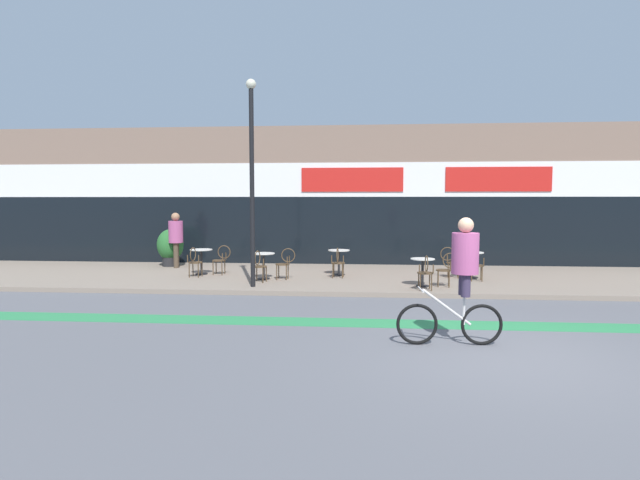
{
  "coord_description": "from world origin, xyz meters",
  "views": [
    {
      "loc": [
        -2.18,
        -7.71,
        2.37
      ],
      "look_at": [
        -3.38,
        6.83,
        1.23
      ],
      "focal_mm": 28.0,
      "sensor_mm": 36.0,
      "label": 1
    }
  ],
  "objects_px": {
    "cafe_chair_2_near": "(338,260)",
    "planter_pot": "(170,247)",
    "bistro_table_0": "(201,257)",
    "cafe_chair_4_side": "(451,260)",
    "cafe_chair_4_near": "(477,263)",
    "cafe_chair_1_side": "(285,261)",
    "lamp_post": "(252,169)",
    "cafe_chair_1_near": "(259,264)",
    "cafe_chair_3_near": "(426,270)",
    "bistro_table_1": "(264,261)",
    "cafe_chair_0_side": "(221,258)",
    "bistro_table_3": "(423,267)",
    "bistro_table_4": "(472,260)",
    "cyclist_0": "(461,272)",
    "pedestrian_near_end": "(176,235)",
    "cafe_chair_0_near": "(194,260)",
    "bistro_table_2": "(339,257)",
    "cafe_chair_3_side": "(447,267)"
  },
  "relations": [
    {
      "from": "bistro_table_4",
      "to": "cafe_chair_3_near",
      "type": "relative_size",
      "value": 0.84
    },
    {
      "from": "cyclist_0",
      "to": "cafe_chair_3_near",
      "type": "bearing_deg",
      "value": -92.78
    },
    {
      "from": "bistro_table_3",
      "to": "bistro_table_4",
      "type": "distance_m",
      "value": 2.29
    },
    {
      "from": "cafe_chair_0_near",
      "to": "cafe_chair_0_side",
      "type": "bearing_deg",
      "value": -41.7
    },
    {
      "from": "bistro_table_0",
      "to": "cafe_chair_4_near",
      "type": "xyz_separation_m",
      "value": [
        8.14,
        -0.65,
        -0.03
      ]
    },
    {
      "from": "bistro_table_1",
      "to": "cafe_chair_1_side",
      "type": "relative_size",
      "value": 0.84
    },
    {
      "from": "cafe_chair_4_near",
      "to": "cafe_chair_3_side",
      "type": "bearing_deg",
      "value": 141.15
    },
    {
      "from": "cafe_chair_4_near",
      "to": "planter_pot",
      "type": "xyz_separation_m",
      "value": [
        -9.83,
        2.49,
        0.16
      ]
    },
    {
      "from": "cafe_chair_4_near",
      "to": "bistro_table_4",
      "type": "bearing_deg",
      "value": 5.81
    },
    {
      "from": "cafe_chair_3_near",
      "to": "cafe_chair_4_side",
      "type": "distance_m",
      "value": 2.45
    },
    {
      "from": "cyclist_0",
      "to": "cafe_chair_1_side",
      "type": "bearing_deg",
      "value": -59.83
    },
    {
      "from": "bistro_table_2",
      "to": "cafe_chair_0_side",
      "type": "height_order",
      "value": "cafe_chair_0_side"
    },
    {
      "from": "cafe_chair_2_near",
      "to": "cafe_chair_3_near",
      "type": "relative_size",
      "value": 1.0
    },
    {
      "from": "cafe_chair_2_near",
      "to": "lamp_post",
      "type": "distance_m",
      "value": 3.74
    },
    {
      "from": "cafe_chair_1_side",
      "to": "pedestrian_near_end",
      "type": "xyz_separation_m",
      "value": [
        -4.06,
        2.23,
        0.59
      ]
    },
    {
      "from": "bistro_table_0",
      "to": "cyclist_0",
      "type": "relative_size",
      "value": 0.37
    },
    {
      "from": "cafe_chair_0_side",
      "to": "cafe_chair_3_near",
      "type": "distance_m",
      "value": 6.31
    },
    {
      "from": "cafe_chair_2_near",
      "to": "bistro_table_1",
      "type": "bearing_deg",
      "value": 103.02
    },
    {
      "from": "bistro_table_0",
      "to": "cafe_chair_4_side",
      "type": "relative_size",
      "value": 0.86
    },
    {
      "from": "cafe_chair_2_near",
      "to": "cafe_chair_4_side",
      "type": "bearing_deg",
      "value": -80.15
    },
    {
      "from": "cafe_chair_0_near",
      "to": "cafe_chair_3_near",
      "type": "relative_size",
      "value": 1.0
    },
    {
      "from": "cafe_chair_1_side",
      "to": "lamp_post",
      "type": "height_order",
      "value": "lamp_post"
    },
    {
      "from": "planter_pot",
      "to": "cafe_chair_0_near",
      "type": "bearing_deg",
      "value": -55.51
    },
    {
      "from": "bistro_table_0",
      "to": "cafe_chair_4_side",
      "type": "distance_m",
      "value": 7.52
    },
    {
      "from": "bistro_table_4",
      "to": "cafe_chair_4_near",
      "type": "xyz_separation_m",
      "value": [
        -0.01,
        -0.63,
        -0.02
      ]
    },
    {
      "from": "cafe_chair_2_near",
      "to": "pedestrian_near_end",
      "type": "bearing_deg",
      "value": 74.74
    },
    {
      "from": "cafe_chair_2_near",
      "to": "planter_pot",
      "type": "xyz_separation_m",
      "value": [
        -5.91,
        2.24,
        0.16
      ]
    },
    {
      "from": "bistro_table_3",
      "to": "planter_pot",
      "type": "xyz_separation_m",
      "value": [
        -8.21,
        3.47,
        0.15
      ]
    },
    {
      "from": "bistro_table_1",
      "to": "lamp_post",
      "type": "xyz_separation_m",
      "value": [
        -0.03,
        -1.29,
        2.55
      ]
    },
    {
      "from": "cafe_chair_1_side",
      "to": "pedestrian_near_end",
      "type": "relative_size",
      "value": 0.49
    },
    {
      "from": "cafe_chair_1_side",
      "to": "lamp_post",
      "type": "bearing_deg",
      "value": 65.15
    },
    {
      "from": "bistro_table_3",
      "to": "cafe_chair_1_side",
      "type": "distance_m",
      "value": 3.89
    },
    {
      "from": "cafe_chair_1_near",
      "to": "bistro_table_0",
      "type": "bearing_deg",
      "value": 64.42
    },
    {
      "from": "bistro_table_2",
      "to": "bistro_table_4",
      "type": "bearing_deg",
      "value": -3.71
    },
    {
      "from": "bistro_table_1",
      "to": "bistro_table_4",
      "type": "xyz_separation_m",
      "value": [
        6.06,
        0.74,
        0.0
      ]
    },
    {
      "from": "cafe_chair_0_side",
      "to": "bistro_table_1",
      "type": "bearing_deg",
      "value": 154.83
    },
    {
      "from": "bistro_table_0",
      "to": "cafe_chair_0_side",
      "type": "bearing_deg",
      "value": -0.29
    },
    {
      "from": "bistro_table_2",
      "to": "cafe_chair_2_near",
      "type": "distance_m",
      "value": 0.63
    },
    {
      "from": "bistro_table_0",
      "to": "cafe_chair_3_side",
      "type": "xyz_separation_m",
      "value": [
        7.14,
        -1.64,
        -0.03
      ]
    },
    {
      "from": "cafe_chair_0_side",
      "to": "cafe_chair_4_near",
      "type": "height_order",
      "value": "same"
    },
    {
      "from": "bistro_table_3",
      "to": "cafe_chair_1_near",
      "type": "bearing_deg",
      "value": 176.94
    },
    {
      "from": "planter_pot",
      "to": "cafe_chair_1_side",
      "type": "bearing_deg",
      "value": -30.57
    },
    {
      "from": "cafe_chair_1_near",
      "to": "cafe_chair_4_side",
      "type": "height_order",
      "value": "same"
    },
    {
      "from": "bistro_table_2",
      "to": "cafe_chair_1_near",
      "type": "distance_m",
      "value": 2.68
    },
    {
      "from": "bistro_table_2",
      "to": "bistro_table_4",
      "type": "xyz_separation_m",
      "value": [
        3.93,
        -0.25,
        -0.01
      ]
    },
    {
      "from": "cafe_chair_1_near",
      "to": "lamp_post",
      "type": "bearing_deg",
      "value": -173.38
    },
    {
      "from": "bistro_table_1",
      "to": "lamp_post",
      "type": "relative_size",
      "value": 0.14
    },
    {
      "from": "cafe_chair_1_near",
      "to": "cafe_chair_3_near",
      "type": "distance_m",
      "value": 4.52
    },
    {
      "from": "bistro_table_4",
      "to": "planter_pot",
      "type": "xyz_separation_m",
      "value": [
        -9.84,
        1.87,
        0.14
      ]
    },
    {
      "from": "bistro_table_1",
      "to": "cafe_chair_0_side",
      "type": "xyz_separation_m",
      "value": [
        -1.46,
        0.76,
        -0.02
      ]
    }
  ]
}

